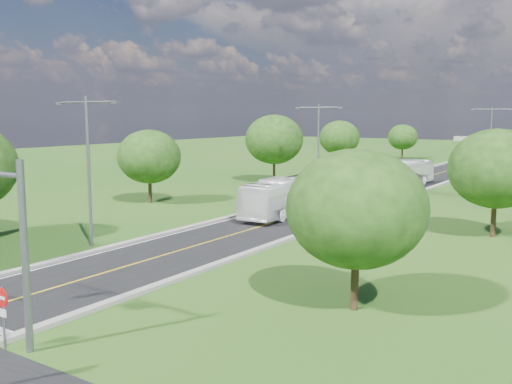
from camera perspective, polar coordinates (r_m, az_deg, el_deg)
ground at (r=77.60m, az=15.24°, el=0.97°), size 260.00×260.00×0.00m
road at (r=83.28m, az=16.54°, el=1.39°), size 8.00×150.00×0.06m
curb_left at (r=84.60m, az=13.80°, el=1.64°), size 0.50×150.00×0.22m
curb_right at (r=82.15m, az=19.38°, el=1.24°), size 0.50×150.00×0.22m
do_not_enter_right at (r=23.44m, az=-24.06°, el=-10.35°), size 0.76×0.11×2.50m
speed_limit_sign at (r=55.07m, az=13.20°, el=0.04°), size 0.55×0.09×2.40m
streetlight_near_left at (r=39.35m, az=-16.42°, el=3.29°), size 5.90×0.25×10.00m
streetlight_mid_left at (r=65.61m, az=6.25°, el=5.22°), size 5.90×0.25×10.00m
streetlight_far_right at (r=93.07m, az=22.42°, el=5.42°), size 5.90×0.25×10.00m
tree_lb at (r=57.64m, az=-10.63°, el=3.50°), size 6.30×6.30×7.33m
tree_lc at (r=74.40m, az=1.83°, el=5.27°), size 7.56×7.56×8.79m
tree_ld at (r=96.50m, az=8.35°, el=5.39°), size 6.72×6.72×7.82m
tree_le at (r=117.83m, az=14.46°, el=5.34°), size 5.88×5.88×6.84m
tree_ra at (r=25.67m, az=10.02°, el=-1.66°), size 6.30×6.30×7.33m
tree_rb at (r=44.16m, az=22.90°, el=2.16°), size 6.72×6.72×7.82m
bus_outbound at (r=72.45m, az=14.64°, el=1.82°), size 4.09×11.47×3.13m
bus_inbound at (r=49.81m, az=3.05°, el=-0.41°), size 3.38×12.12×3.34m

